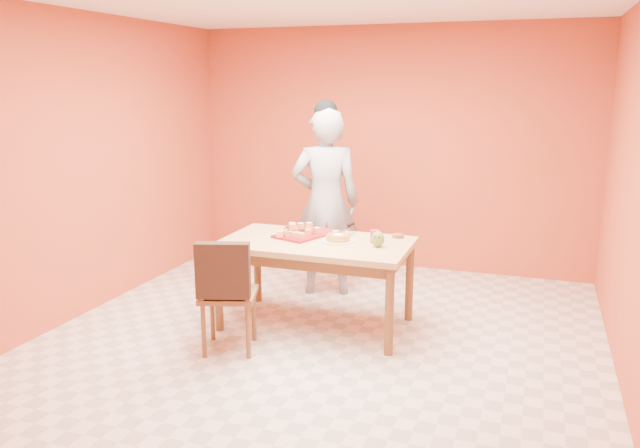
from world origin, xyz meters
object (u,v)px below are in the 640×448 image
(person, at_px, (325,203))
(sponge_cake, at_px, (338,238))
(magenta_glass, at_px, (375,236))
(dining_chair, at_px, (227,292))
(red_dinner_plate, at_px, (317,231))
(egg_ornament, at_px, (378,239))
(checker_tin, at_px, (398,236))
(pastry_platter, at_px, (298,236))
(dining_table, at_px, (316,252))

(person, relative_size, sponge_cake, 9.17)
(sponge_cake, bearing_deg, magenta_glass, 12.96)
(dining_chair, relative_size, red_dinner_plate, 3.32)
(dining_chair, bearing_deg, magenta_glass, 23.05)
(egg_ornament, distance_m, checker_tin, 0.38)
(dining_chair, relative_size, pastry_platter, 2.71)
(egg_ornament, bearing_deg, checker_tin, 78.45)
(checker_tin, bearing_deg, person, 148.50)
(dining_table, distance_m, egg_ornament, 0.57)
(red_dinner_plate, xyz_separation_m, egg_ornament, (0.64, -0.32, 0.06))
(dining_table, bearing_deg, dining_chair, -123.58)
(magenta_glass, bearing_deg, pastry_platter, -176.67)
(egg_ornament, bearing_deg, dining_table, 179.65)
(dining_chair, bearing_deg, pastry_platter, 52.43)
(dining_chair, distance_m, checker_tin, 1.57)
(dining_table, bearing_deg, person, 103.72)
(pastry_platter, xyz_separation_m, red_dinner_plate, (0.10, 0.22, -0.00))
(dining_chair, xyz_separation_m, red_dinner_plate, (0.38, 1.02, 0.29))
(dining_chair, distance_m, egg_ornament, 1.29)
(dining_table, distance_m, person, 0.93)
(person, distance_m, red_dinner_plate, 0.60)
(magenta_glass, bearing_deg, egg_ornament, -65.40)
(pastry_platter, bearing_deg, checker_tin, 18.44)
(egg_ornament, bearing_deg, sponge_cake, 171.81)
(red_dinner_plate, distance_m, magenta_glass, 0.61)
(sponge_cake, relative_size, magenta_glass, 1.85)
(person, xyz_separation_m, magenta_glass, (0.70, -0.75, -0.11))
(dining_table, xyz_separation_m, checker_tin, (0.63, 0.35, 0.11))
(person, bearing_deg, pastry_platter, 71.66)
(egg_ornament, xyz_separation_m, checker_tin, (0.08, 0.37, -0.05))
(egg_ornament, relative_size, checker_tin, 1.33)
(magenta_glass, distance_m, checker_tin, 0.28)
(sponge_cake, relative_size, egg_ornament, 1.51)
(pastry_platter, distance_m, red_dinner_plate, 0.24)
(sponge_cake, distance_m, checker_tin, 0.54)
(dining_table, height_order, magenta_glass, magenta_glass)
(egg_ornament, xyz_separation_m, magenta_glass, (-0.06, 0.13, -0.01))
(red_dinner_plate, bearing_deg, egg_ornament, -26.24)
(dining_chair, xyz_separation_m, egg_ornament, (1.02, 0.70, 0.35))
(dining_chair, distance_m, person, 1.67)
(dining_chair, relative_size, checker_tin, 9.24)
(dining_chair, height_order, pastry_platter, dining_chair)
(red_dinner_plate, relative_size, egg_ornament, 2.10)
(pastry_platter, relative_size, sponge_cake, 1.70)
(dining_table, height_order, sponge_cake, sponge_cake)
(dining_chair, height_order, magenta_glass, dining_chair)
(dining_chair, relative_size, person, 0.50)
(dining_chair, xyz_separation_m, person, (0.27, 1.59, 0.44))
(red_dinner_plate, distance_m, sponge_cake, 0.38)
(red_dinner_plate, relative_size, checker_tin, 2.79)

